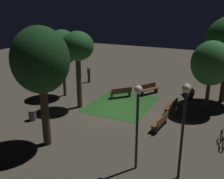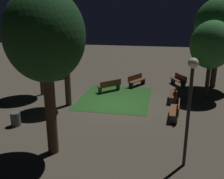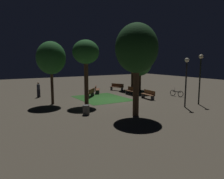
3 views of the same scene
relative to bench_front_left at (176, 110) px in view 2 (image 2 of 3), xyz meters
name	(u,v)px [view 2 (image 2 of 3)]	position (x,y,z in m)	size (l,w,h in m)	color
ground_plane	(116,105)	(1.46, 3.55, -0.48)	(60.00, 60.00, 0.00)	#4C4438
grass_lawn	(115,98)	(2.74, 3.87, -0.48)	(5.72, 4.64, 0.01)	#23511E
bench_front_left	(176,110)	(0.00, 0.00, 0.00)	(1.83, 0.62, 0.88)	brown
bench_by_lamp	(174,94)	(2.90, 0.00, 0.00)	(1.83, 0.59, 0.88)	#512D19
bench_lawn_edge	(136,80)	(5.97, 2.79, 0.00)	(1.80, 1.31, 0.88)	brown
bench_back_row	(110,85)	(4.02, 4.52, 0.00)	(1.64, 1.59, 0.88)	#512D19
bench_corner	(179,80)	(6.72, -0.50, 0.00)	(1.83, 1.21, 0.88)	brown
tree_tall_center	(65,32)	(0.77, 6.45, 4.00)	(2.30, 2.30, 5.64)	#423021
tree_lawn_side	(220,24)	(6.81, -3.04, 4.26)	(3.55, 3.55, 6.63)	#423021
tree_left_canopy	(45,38)	(-4.58, 5.07, 4.17)	(2.94, 2.94, 6.42)	#423021
tree_back_left	(38,36)	(2.40, 9.02, 3.58)	(2.53, 2.53, 5.52)	#423021
tree_near_wall	(212,45)	(4.12, -2.17, 3.06)	(2.74, 2.74, 5.10)	#38281C
lamp_post_plaza_west	(190,94)	(-4.51, -0.13, 2.33)	(0.36, 0.36, 4.08)	black
trash_bin	(16,119)	(-2.59, 8.01, -0.13)	(0.49, 0.49, 0.70)	#4C4C4C
pedestrian	(62,70)	(6.74, 9.28, 0.37)	(0.34, 0.33, 1.61)	black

